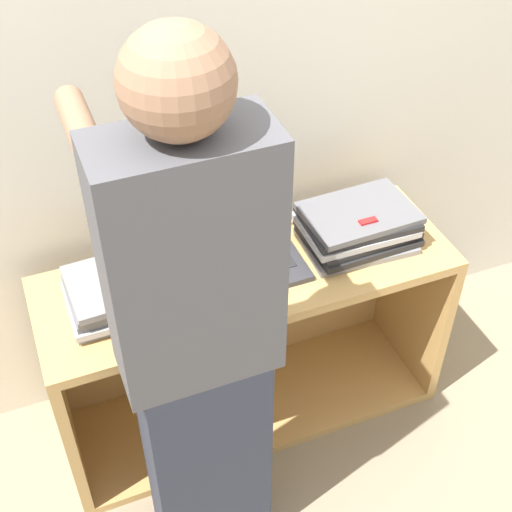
# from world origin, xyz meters

# --- Properties ---
(ground_plane) EXTENTS (12.00, 12.00, 0.00)m
(ground_plane) POSITION_xyz_m (0.00, 0.00, 0.00)
(ground_plane) COLOR gray
(wall_back) EXTENTS (8.00, 0.05, 2.40)m
(wall_back) POSITION_xyz_m (0.00, 0.57, 1.20)
(wall_back) COLOR beige
(wall_back) RESTS_ON ground_plane
(cart) EXTENTS (1.37, 0.47, 0.71)m
(cart) POSITION_xyz_m (0.00, 0.30, 0.36)
(cart) COLOR tan
(cart) RESTS_ON ground_plane
(laptop_open) EXTENTS (0.36, 0.29, 0.27)m
(laptop_open) POSITION_xyz_m (0.00, 0.28, 0.77)
(laptop_open) COLOR #333338
(laptop_open) RESTS_ON cart
(laptop_stack_left) EXTENTS (0.38, 0.27, 0.11)m
(laptop_stack_left) POSITION_xyz_m (-0.39, 0.23, 0.77)
(laptop_stack_left) COLOR gray
(laptop_stack_left) RESTS_ON cart
(laptop_stack_right) EXTENTS (0.38, 0.27, 0.13)m
(laptop_stack_right) POSITION_xyz_m (0.39, 0.23, 0.78)
(laptop_stack_right) COLOR gray
(laptop_stack_right) RESTS_ON cart
(person) EXTENTS (0.40, 0.54, 1.76)m
(person) POSITION_xyz_m (-0.30, -0.18, 0.89)
(person) COLOR #2D3342
(person) RESTS_ON ground_plane
(inventory_tag) EXTENTS (0.06, 0.02, 0.01)m
(inventory_tag) POSITION_xyz_m (0.39, 0.17, 0.85)
(inventory_tag) COLOR red
(inventory_tag) RESTS_ON laptop_stack_right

